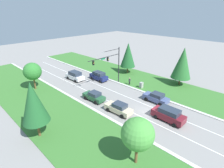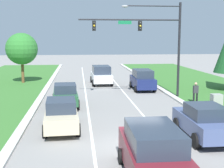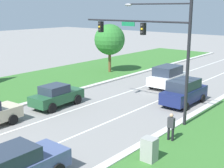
# 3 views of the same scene
# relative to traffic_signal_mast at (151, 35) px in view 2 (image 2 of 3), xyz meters

# --- Properties ---
(ground_plane) EXTENTS (160.00, 160.00, 0.00)m
(ground_plane) POSITION_rel_traffic_signal_mast_xyz_m (-3.61, -11.83, -5.36)
(ground_plane) COLOR gray
(curb_strip_left) EXTENTS (0.50, 90.00, 0.15)m
(curb_strip_left) POSITION_rel_traffic_signal_mast_xyz_m (-9.26, -11.83, -5.28)
(curb_strip_left) COLOR beige
(curb_strip_left) RESTS_ON ground_plane
(lane_stripe_inner_left) EXTENTS (0.14, 81.00, 0.01)m
(lane_stripe_inner_left) POSITION_rel_traffic_signal_mast_xyz_m (-5.41, -11.83, -5.35)
(lane_stripe_inner_left) COLOR white
(lane_stripe_inner_left) RESTS_ON ground_plane
(lane_stripe_inner_right) EXTENTS (0.14, 81.00, 0.01)m
(lane_stripe_inner_right) POSITION_rel_traffic_signal_mast_xyz_m (-1.81, -11.83, -5.35)
(lane_stripe_inner_right) COLOR white
(lane_stripe_inner_right) RESTS_ON ground_plane
(traffic_signal_mast) EXTENTS (8.53, 0.41, 8.00)m
(traffic_signal_mast) POSITION_rel_traffic_signal_mast_xyz_m (0.00, 0.00, 0.00)
(traffic_signal_mast) COLOR black
(traffic_signal_mast) RESTS_ON ground_plane
(forest_sedan) EXTENTS (2.12, 4.43, 1.73)m
(forest_sedan) POSITION_rel_traffic_signal_mast_xyz_m (-7.04, -2.59, -4.48)
(forest_sedan) COLOR #235633
(forest_sedan) RESTS_ON ground_plane
(white_suv) EXTENTS (2.32, 4.76, 2.05)m
(white_suv) POSITION_rel_traffic_signal_mast_xyz_m (-3.54, 8.29, -4.30)
(white_suv) COLOR white
(white_suv) RESTS_ON ground_plane
(slate_blue_sedan) EXTENTS (2.02, 4.53, 1.80)m
(slate_blue_sedan) POSITION_rel_traffic_signal_mast_xyz_m (0.21, -10.97, -4.45)
(slate_blue_sedan) COLOR #475684
(slate_blue_sedan) RESTS_ON ground_plane
(champagne_sedan) EXTENTS (2.14, 4.75, 1.76)m
(champagne_sedan) POSITION_rel_traffic_signal_mast_xyz_m (-7.03, -8.54, -4.48)
(champagne_sedan) COLOR beige
(champagne_sedan) RESTS_ON ground_plane
(burgundy_suv) EXTENTS (2.17, 4.87, 2.00)m
(burgundy_suv) POSITION_rel_traffic_signal_mast_xyz_m (-3.43, -15.20, -4.33)
(burgundy_suv) COLOR maroon
(burgundy_suv) RESTS_ON ground_plane
(navy_suv) EXTENTS (2.09, 4.62, 2.01)m
(navy_suv) POSITION_rel_traffic_signal_mast_xyz_m (0.23, 4.22, -4.34)
(navy_suv) COLOR navy
(navy_suv) RESTS_ON ground_plane
(utility_cabinet) EXTENTS (0.70, 0.60, 1.27)m
(utility_cabinet) POSITION_rel_traffic_signal_mast_xyz_m (3.37, -5.58, -4.72)
(utility_cabinet) COLOR #9E9E99
(utility_cabinet) RESTS_ON ground_plane
(pedestrian) EXTENTS (0.40, 0.23, 1.69)m
(pedestrian) POSITION_rel_traffic_signal_mast_xyz_m (2.97, -2.75, -4.42)
(pedestrian) COLOR black
(pedestrian) RESTS_ON ground_plane
(oak_near_left_tree) EXTENTS (3.52, 3.52, 5.64)m
(oak_near_left_tree) POSITION_rel_traffic_signal_mast_xyz_m (-12.26, 9.97, -1.50)
(oak_near_left_tree) COLOR brown
(oak_near_left_tree) RESTS_ON ground_plane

